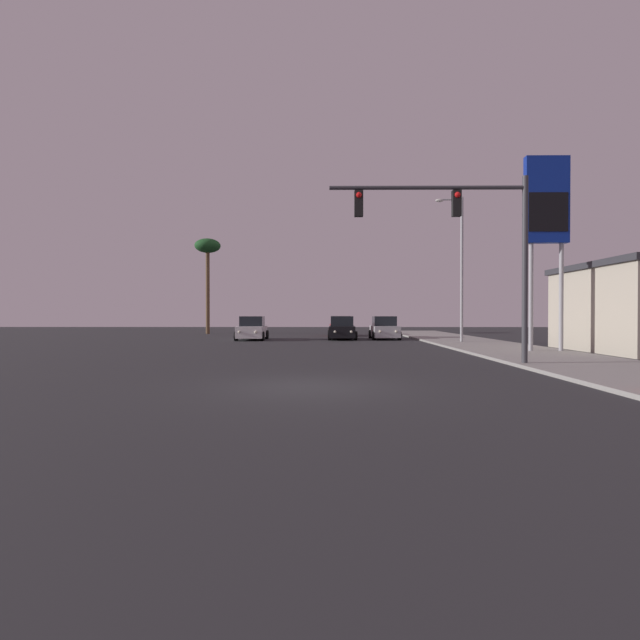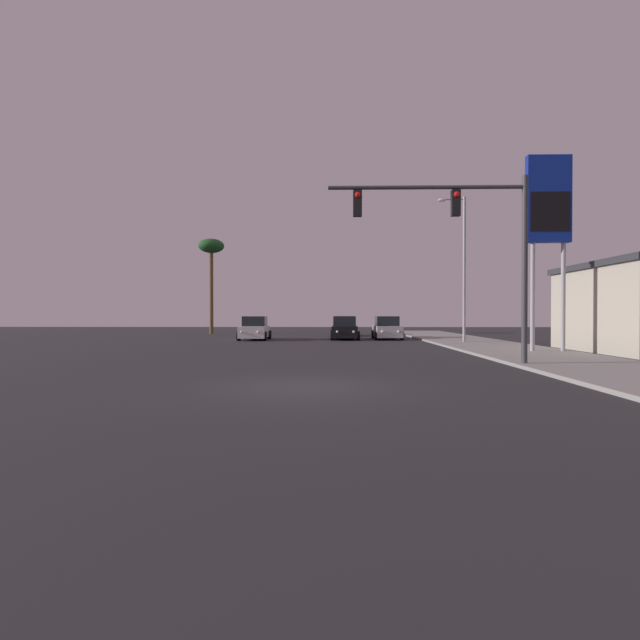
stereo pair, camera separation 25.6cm
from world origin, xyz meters
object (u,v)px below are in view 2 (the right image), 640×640
object	(u,v)px
car_silver	(387,329)
traffic_light_mast	(468,231)
gas_station_sign	(548,210)
car_black	(345,329)
palm_tree_far	(211,251)
car_red	(344,327)
street_lamp	(462,261)
car_white	(255,329)

from	to	relation	value
car_silver	traffic_light_mast	bearing A→B (deg)	92.00
car_silver	gas_station_sign	xyz separation A→B (m)	(5.90, -13.35, 5.86)
car_black	palm_tree_far	size ratio (longest dim) A/B	0.49
car_red	car_silver	bearing A→B (deg)	116.78
car_red	street_lamp	distance (m)	13.98
car_white	car_red	distance (m)	9.50
palm_tree_far	car_silver	bearing A→B (deg)	-32.75
car_white	car_black	bearing A→B (deg)	-175.94
car_silver	street_lamp	distance (m)	8.02
car_silver	traffic_light_mast	size ratio (longest dim) A/B	0.62
car_white	palm_tree_far	bearing A→B (deg)	-63.67
traffic_light_mast	gas_station_sign	world-z (taller)	gas_station_sign
gas_station_sign	palm_tree_far	distance (m)	31.43
car_silver	palm_tree_far	size ratio (longest dim) A/B	0.48
car_black	gas_station_sign	world-z (taller)	gas_station_sign
car_red	street_lamp	size ratio (longest dim) A/B	0.48
palm_tree_far	traffic_light_mast	bearing A→B (deg)	-61.22
car_black	palm_tree_far	bearing A→B (deg)	-38.37
car_red	gas_station_sign	world-z (taller)	gas_station_sign
palm_tree_far	car_white	bearing A→B (deg)	-62.19
street_lamp	car_silver	bearing A→B (deg)	126.91
car_red	traffic_light_mast	world-z (taller)	traffic_light_mast
car_black	traffic_light_mast	bearing A→B (deg)	102.97
car_red	car_white	bearing A→B (deg)	45.99
traffic_light_mast	gas_station_sign	distance (m)	8.07
car_black	car_silver	size ratio (longest dim) A/B	1.01
palm_tree_far	car_red	bearing A→B (deg)	-17.92
car_black	traffic_light_mast	distance (m)	19.55
car_silver	gas_station_sign	bearing A→B (deg)	113.92
gas_station_sign	street_lamp	bearing A→B (deg)	103.10
palm_tree_far	gas_station_sign	bearing A→B (deg)	-47.58
street_lamp	traffic_light_mast	bearing A→B (deg)	-103.88
car_black	car_silver	xyz separation A→B (m)	(3.12, 0.39, 0.00)
car_black	gas_station_sign	size ratio (longest dim) A/B	0.48
car_silver	palm_tree_far	bearing A→B (deg)	-32.67
street_lamp	palm_tree_far	size ratio (longest dim) A/B	1.01
car_black	street_lamp	size ratio (longest dim) A/B	0.48
car_silver	car_white	distance (m)	9.62
car_white	car_red	size ratio (longest dim) A/B	1.00
car_black	palm_tree_far	distance (m)	17.36
car_white	traffic_light_mast	world-z (taller)	traffic_light_mast
car_silver	street_lamp	size ratio (longest dim) A/B	0.48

